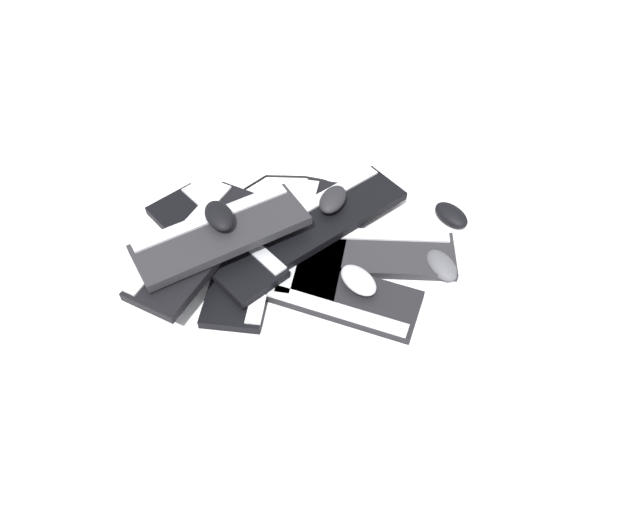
{
  "coord_description": "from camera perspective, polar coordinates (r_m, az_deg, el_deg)",
  "views": [
    {
      "loc": [
        -0.02,
        0.9,
        1.15
      ],
      "look_at": [
        -0.05,
        -0.04,
        0.06
      ],
      "focal_mm": 32.0,
      "sensor_mm": 36.0,
      "label": 1
    }
  ],
  "objects": [
    {
      "name": "mouse_5",
      "position": [
        1.51,
        12.05,
        -0.92
      ],
      "size": [
        0.1,
        0.13,
        0.04
      ],
      "primitive_type": "ellipsoid",
      "rotation": [
        0.0,
        0.0,
        1.95
      ],
      "color": "#4C4C51",
      "rests_on": "ground"
    },
    {
      "name": "keyboard_0",
      "position": [
        1.51,
        -7.16,
        -0.28
      ],
      "size": [
        0.21,
        0.46,
        0.03
      ],
      "color": "black",
      "rests_on": "ground"
    },
    {
      "name": "mouse_0",
      "position": [
        1.55,
        1.29,
        5.68
      ],
      "size": [
        0.11,
        0.13,
        0.04
      ],
      "primitive_type": "ellipsoid",
      "rotation": [
        0.0,
        0.0,
        4.27
      ],
      "color": "black",
      "rests_on": "keyboard_7"
    },
    {
      "name": "cable_0",
      "position": [
        1.7,
        -4.05,
        6.78
      ],
      "size": [
        0.36,
        0.21,
        0.01
      ],
      "color": "black",
      "rests_on": "ground"
    },
    {
      "name": "ground_plane",
      "position": [
        1.46,
        -1.78,
        -2.71
      ],
      "size": [
        3.2,
        3.2,
        0.0
      ],
      "primitive_type": "plane",
      "color": "white"
    },
    {
      "name": "keyboard_3",
      "position": [
        1.54,
        -0.2,
        1.77
      ],
      "size": [
        0.24,
        0.46,
        0.03
      ],
      "color": "black",
      "rests_on": "ground"
    },
    {
      "name": "keyboard_4",
      "position": [
        1.52,
        -10.43,
        1.58
      ],
      "size": [
        0.4,
        0.43,
        0.03
      ],
      "color": "black",
      "rests_on": "keyboard_0"
    },
    {
      "name": "mouse_1",
      "position": [
        1.41,
        3.87,
        -2.43
      ],
      "size": [
        0.12,
        0.13,
        0.04
      ],
      "primitive_type": "ellipsoid",
      "rotation": [
        0.0,
        0.0,
        2.22
      ],
      "color": "#B7B7BC",
      "rests_on": "keyboard_1"
    },
    {
      "name": "mouse_4",
      "position": [
        1.45,
        -10.05,
        3.98
      ],
      "size": [
        0.11,
        0.13,
        0.04
      ],
      "primitive_type": "ellipsoid",
      "rotation": [
        0.0,
        0.0,
        2.02
      ],
      "color": "black",
      "rests_on": "keyboard_6"
    },
    {
      "name": "keyboard_5",
      "position": [
        1.48,
        -12.0,
        1.07
      ],
      "size": [
        0.34,
        0.46,
        0.03
      ],
      "color": "black",
      "rests_on": "keyboard_4"
    },
    {
      "name": "keyboard_7",
      "position": [
        1.56,
        0.94,
        4.13
      ],
      "size": [
        0.44,
        0.38,
        0.03
      ],
      "color": "black",
      "rests_on": "keyboard_3"
    },
    {
      "name": "mouse_2",
      "position": [
        1.56,
        -11.22,
        1.51
      ],
      "size": [
        0.09,
        0.12,
        0.04
      ],
      "primitive_type": "ellipsoid",
      "rotation": [
        0.0,
        0.0,
        1.38
      ],
      "color": "black",
      "rests_on": "ground"
    },
    {
      "name": "mouse_3",
      "position": [
        1.64,
        13.0,
        4.02
      ],
      "size": [
        0.12,
        0.13,
        0.04
      ],
      "primitive_type": "ellipsoid",
      "rotation": [
        0.0,
        0.0,
        2.16
      ],
      "color": "black",
      "rests_on": "ground"
    },
    {
      "name": "keyboard_2",
      "position": [
        1.52,
        5.14,
        0.34
      ],
      "size": [
        0.45,
        0.18,
        0.03
      ],
      "color": "#232326",
      "rests_on": "ground"
    },
    {
      "name": "keyboard_6",
      "position": [
        1.45,
        -9.87,
        2.24
      ],
      "size": [
        0.46,
        0.35,
        0.03
      ],
      "color": "#232326",
      "rests_on": "keyboard_5"
    },
    {
      "name": "keyboard_1",
      "position": [
        1.42,
        1.11,
        -3.74
      ],
      "size": [
        0.46,
        0.3,
        0.03
      ],
      "color": "black",
      "rests_on": "ground"
    }
  ]
}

